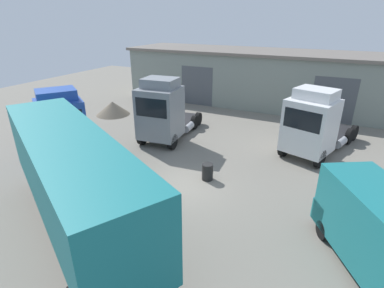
{
  "coord_description": "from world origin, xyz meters",
  "views": [
    {
      "loc": [
        6.16,
        -11.47,
        7.88
      ],
      "look_at": [
        -0.36,
        1.69,
        1.6
      ],
      "focal_mm": 28.0,
      "sensor_mm": 36.0,
      "label": 1
    }
  ],
  "objects_px": {
    "tractor_unit_grey": "(163,112)",
    "delivery_van_teal": "(378,231)",
    "gravel_pile": "(113,108)",
    "tractor_unit_white": "(314,125)",
    "container_trailer_orange": "(72,175)",
    "oil_drum": "(207,172)",
    "tractor_unit_blue": "(61,124)"
  },
  "relations": [
    {
      "from": "container_trailer_orange",
      "to": "oil_drum",
      "type": "relative_size",
      "value": 12.01
    },
    {
      "from": "container_trailer_orange",
      "to": "tractor_unit_blue",
      "type": "height_order",
      "value": "container_trailer_orange"
    },
    {
      "from": "tractor_unit_white",
      "to": "oil_drum",
      "type": "xyz_separation_m",
      "value": [
        -4.42,
        -5.49,
        -1.52
      ]
    },
    {
      "from": "oil_drum",
      "to": "tractor_unit_grey",
      "type": "bearing_deg",
      "value": 143.58
    },
    {
      "from": "tractor_unit_grey",
      "to": "tractor_unit_blue",
      "type": "xyz_separation_m",
      "value": [
        -4.44,
        -4.44,
        -0.13
      ]
    },
    {
      "from": "tractor_unit_grey",
      "to": "gravel_pile",
      "type": "relative_size",
      "value": 2.18
    },
    {
      "from": "tractor_unit_blue",
      "to": "gravel_pile",
      "type": "height_order",
      "value": "tractor_unit_blue"
    },
    {
      "from": "container_trailer_orange",
      "to": "oil_drum",
      "type": "bearing_deg",
      "value": -84.78
    },
    {
      "from": "oil_drum",
      "to": "delivery_van_teal",
      "type": "bearing_deg",
      "value": -22.61
    },
    {
      "from": "tractor_unit_white",
      "to": "tractor_unit_grey",
      "type": "bearing_deg",
      "value": -60.17
    },
    {
      "from": "delivery_van_teal",
      "to": "oil_drum",
      "type": "xyz_separation_m",
      "value": [
        -7.3,
        3.04,
        -1.08
      ]
    },
    {
      "from": "tractor_unit_white",
      "to": "gravel_pile",
      "type": "bearing_deg",
      "value": -76.51
    },
    {
      "from": "tractor_unit_grey",
      "to": "delivery_van_teal",
      "type": "distance_m",
      "value": 13.75
    },
    {
      "from": "tractor_unit_white",
      "to": "tractor_unit_grey",
      "type": "distance_m",
      "value": 9.4
    },
    {
      "from": "tractor_unit_grey",
      "to": "tractor_unit_blue",
      "type": "height_order",
      "value": "tractor_unit_grey"
    },
    {
      "from": "tractor_unit_blue",
      "to": "gravel_pile",
      "type": "distance_m",
      "value": 8.17
    },
    {
      "from": "tractor_unit_grey",
      "to": "delivery_van_teal",
      "type": "xyz_separation_m",
      "value": [
        12.07,
        -6.56,
        -0.53
      ]
    },
    {
      "from": "container_trailer_orange",
      "to": "tractor_unit_grey",
      "type": "relative_size",
      "value": 1.69
    },
    {
      "from": "container_trailer_orange",
      "to": "tractor_unit_grey",
      "type": "xyz_separation_m",
      "value": [
        -2.12,
        9.66,
        -0.59
      ]
    },
    {
      "from": "delivery_van_teal",
      "to": "gravel_pile",
      "type": "distance_m",
      "value": 21.52
    },
    {
      "from": "gravel_pile",
      "to": "oil_drum",
      "type": "distance_m",
      "value": 13.62
    },
    {
      "from": "tractor_unit_white",
      "to": "tractor_unit_blue",
      "type": "distance_m",
      "value": 15.06
    },
    {
      "from": "gravel_pile",
      "to": "oil_drum",
      "type": "xyz_separation_m",
      "value": [
        11.86,
        -6.69,
        -0.14
      ]
    },
    {
      "from": "container_trailer_orange",
      "to": "delivery_van_teal",
      "type": "distance_m",
      "value": 10.48
    },
    {
      "from": "tractor_unit_blue",
      "to": "oil_drum",
      "type": "bearing_deg",
      "value": 40.16
    },
    {
      "from": "tractor_unit_white",
      "to": "container_trailer_orange",
      "type": "height_order",
      "value": "tractor_unit_white"
    },
    {
      "from": "tractor_unit_grey",
      "to": "oil_drum",
      "type": "relative_size",
      "value": 7.1
    },
    {
      "from": "container_trailer_orange",
      "to": "gravel_pile",
      "type": "distance_m",
      "value": 15.93
    },
    {
      "from": "tractor_unit_grey",
      "to": "oil_drum",
      "type": "bearing_deg",
      "value": 47.89
    },
    {
      "from": "tractor_unit_white",
      "to": "container_trailer_orange",
      "type": "distance_m",
      "value": 13.63
    },
    {
      "from": "container_trailer_orange",
      "to": "oil_drum",
      "type": "height_order",
      "value": "container_trailer_orange"
    },
    {
      "from": "tractor_unit_blue",
      "to": "gravel_pile",
      "type": "bearing_deg",
      "value": 143.69
    }
  ]
}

